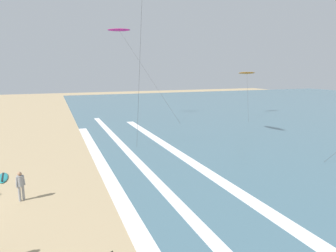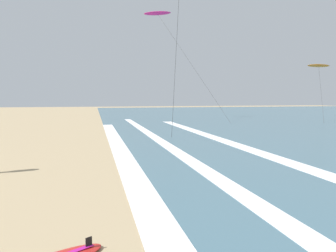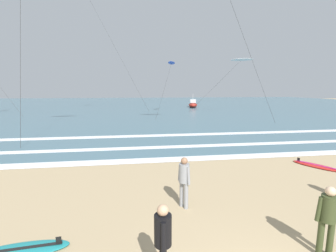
# 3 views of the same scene
# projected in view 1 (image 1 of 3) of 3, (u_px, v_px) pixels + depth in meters

# --- Properties ---
(wave_foam_shoreline) EXTENTS (39.54, 0.87, 0.01)m
(wave_foam_shoreline) POSITION_uv_depth(u_px,v_px,m) (116.00, 191.00, 16.75)
(wave_foam_shoreline) COLOR white
(wave_foam_shoreline) RESTS_ON ocean_surface
(wave_foam_mid_break) EXTENTS (57.69, 0.70, 0.01)m
(wave_foam_mid_break) POSITION_uv_depth(u_px,v_px,m) (171.00, 197.00, 16.04)
(wave_foam_mid_break) COLOR white
(wave_foam_mid_break) RESTS_ON ocean_surface
(wave_foam_outer_break) EXTENTS (42.63, 0.91, 0.01)m
(wave_foam_outer_break) POSITION_uv_depth(u_px,v_px,m) (206.00, 171.00, 20.02)
(wave_foam_outer_break) COLOR white
(wave_foam_outer_break) RESTS_ON ocean_surface
(surfer_left_near) EXTENTS (0.34, 0.48, 1.60)m
(surfer_left_near) POSITION_uv_depth(u_px,v_px,m) (20.00, 184.00, 15.41)
(surfer_left_near) COLOR gray
(surfer_left_near) RESTS_ON ground
(surfboard_near_water) EXTENTS (2.15, 0.79, 0.25)m
(surfboard_near_water) POSITION_uv_depth(u_px,v_px,m) (3.00, 178.00, 18.78)
(surfboard_near_water) COLOR teal
(surfboard_near_water) RESTS_ON ground
(kite_orange_low_near) EXTENTS (6.52, 5.42, 6.68)m
(kite_orange_low_near) POSITION_uv_depth(u_px,v_px,m) (247.00, 73.00, 45.47)
(kite_orange_low_near) COLOR orange
(kite_orange_low_near) RESTS_ON ground
(kite_magenta_high_left) EXTENTS (8.60, 7.72, 12.61)m
(kite_magenta_high_left) POSITION_uv_depth(u_px,v_px,m) (119.00, 31.00, 40.62)
(kite_magenta_high_left) COLOR #CC2384
(kite_magenta_high_left) RESTS_ON ground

